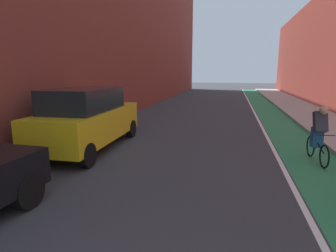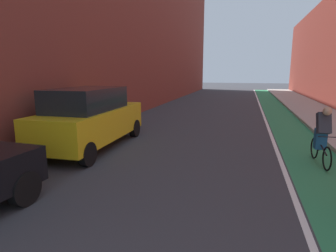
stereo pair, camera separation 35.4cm
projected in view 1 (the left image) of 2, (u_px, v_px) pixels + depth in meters
ground_plane at (211, 113)px, 17.01m from camera, size 96.55×96.55×0.00m
bike_lane_paint at (267, 110)px, 18.15m from camera, size 1.60×43.89×0.00m
lane_divider_stripe at (253, 110)px, 18.35m from camera, size 0.12×43.89×0.00m
sidewalk_right at (304, 110)px, 17.66m from camera, size 2.75×43.89×0.14m
parked_suv_yellow_cab at (88, 118)px, 8.96m from camera, size 1.99×4.71×1.98m
cyclist_mid at (319, 134)px, 7.66m from camera, size 0.48×1.67×1.59m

